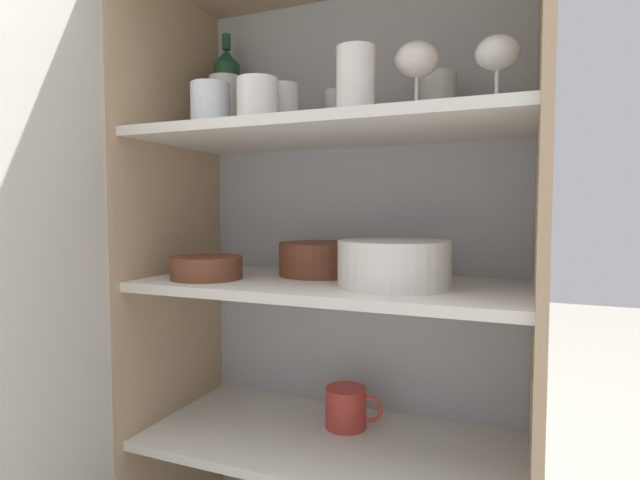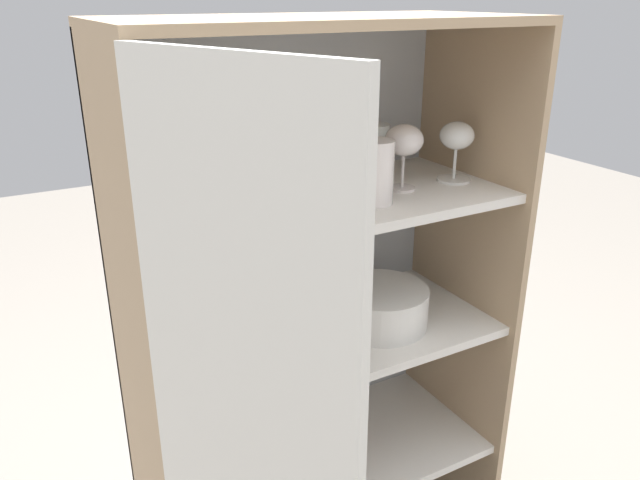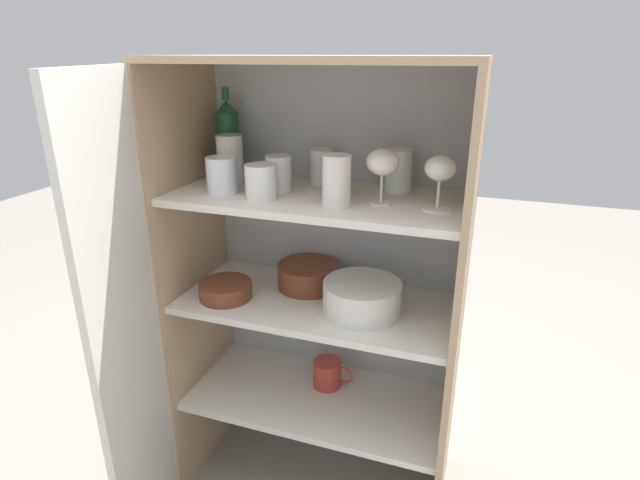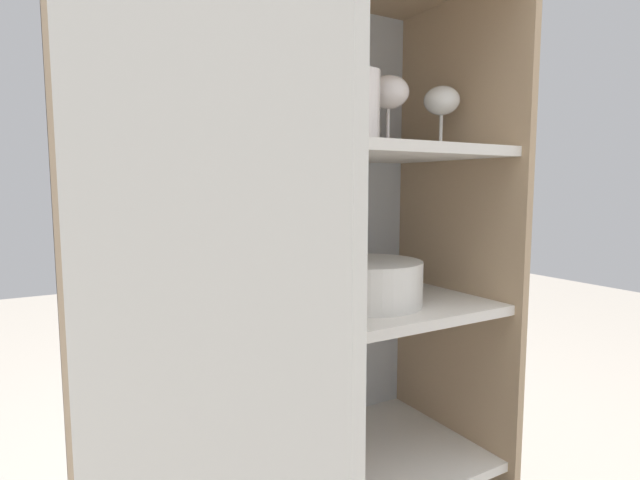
{
  "view_description": "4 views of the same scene",
  "coord_description": "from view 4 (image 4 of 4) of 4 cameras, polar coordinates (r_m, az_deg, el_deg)",
  "views": [
    {
      "loc": [
        0.38,
        -0.78,
        0.81
      ],
      "look_at": [
        -0.02,
        0.18,
        0.75
      ],
      "focal_mm": 28.0,
      "sensor_mm": 36.0,
      "label": 1
    },
    {
      "loc": [
        -0.59,
        -0.88,
        1.37
      ],
      "look_at": [
        0.01,
        0.2,
        0.88
      ],
      "focal_mm": 35.0,
      "sensor_mm": 36.0,
      "label": 2
    },
    {
      "loc": [
        0.43,
        -1.04,
        1.34
      ],
      "look_at": [
        0.02,
        0.17,
        0.86
      ],
      "focal_mm": 28.0,
      "sensor_mm": 36.0,
      "label": 3
    },
    {
      "loc": [
        -0.45,
        -0.65,
        0.9
      ],
      "look_at": [
        0.05,
        0.19,
        0.8
      ],
      "focal_mm": 28.0,
      "sensor_mm": 36.0,
      "label": 4
    }
  ],
  "objects": [
    {
      "name": "cupboard_door",
      "position": [
        0.52,
        -15.97,
        -22.37
      ],
      "size": [
        0.16,
        0.39,
        1.32
      ],
      "color": "silver",
      "rests_on": "ground_plane"
    },
    {
      "name": "tumbler_glass_2",
      "position": [
        0.83,
        -7.3,
        14.66
      ],
      "size": [
        0.08,
        0.08,
        0.09
      ],
      "color": "white",
      "rests_on": "shelf_board_upper"
    },
    {
      "name": "shelf_board_middle",
      "position": [
        0.98,
        -2.16,
        -8.6
      ],
      "size": [
        0.78,
        0.37,
        0.02
      ],
      "primitive_type": "cube",
      "color": "silver"
    },
    {
      "name": "tumbler_glass_4",
      "position": [
        1.05,
        -6.67,
        13.16
      ],
      "size": [
        0.07,
        0.07,
        0.1
      ],
      "color": "white",
      "rests_on": "shelf_board_upper"
    },
    {
      "name": "wine_bottle",
      "position": [
        0.98,
        -23.53,
        17.12
      ],
      "size": [
        0.07,
        0.07,
        0.27
      ],
      "color": "#194728",
      "rests_on": "shelf_board_upper"
    },
    {
      "name": "tumbler_glass_3",
      "position": [
        0.81,
        -16.42,
        14.94
      ],
      "size": [
        0.08,
        0.08,
        0.1
      ],
      "color": "white",
      "rests_on": "shelf_board_upper"
    },
    {
      "name": "tumbler_glass_1",
      "position": [
        0.93,
        4.6,
        14.89
      ],
      "size": [
        0.07,
        0.07,
        0.13
      ],
      "color": "silver",
      "rests_on": "shelf_board_upper"
    },
    {
      "name": "cupboard_side_left",
      "position": [
        0.87,
        -26.51,
        -10.82
      ],
      "size": [
        0.02,
        0.4,
        1.32
      ],
      "primitive_type": "cube",
      "color": "tan",
      "rests_on": "ground_plane"
    },
    {
      "name": "cupboard_back_panel",
      "position": [
        1.15,
        -6.72,
        -6.2
      ],
      "size": [
        0.82,
        0.02,
        1.32
      ],
      "primitive_type": "cube",
      "color": "#B2B7BC",
      "rests_on": "ground_plane"
    },
    {
      "name": "tumbler_glass_6",
      "position": [
        1.15,
        4.06,
        12.92
      ],
      "size": [
        0.08,
        0.08,
        0.12
      ],
      "color": "white",
      "rests_on": "shelf_board_upper"
    },
    {
      "name": "plate_stack_white",
      "position": [
        1.02,
        5.58,
        -4.86
      ],
      "size": [
        0.22,
        0.22,
        0.09
      ],
      "color": "silver",
      "rests_on": "shelf_board_middle"
    },
    {
      "name": "tumbler_glass_0",
      "position": [
        0.91,
        -8.8,
        14.08
      ],
      "size": [
        0.07,
        0.07,
        0.1
      ],
      "color": "white",
      "rests_on": "shelf_board_upper"
    },
    {
      "name": "wine_glass_1",
      "position": [
        1.13,
        13.72,
        14.75
      ],
      "size": [
        0.08,
        0.08,
        0.13
      ],
      "color": "white",
      "rests_on": "shelf_board_upper"
    },
    {
      "name": "coffee_mug_primary",
      "position": [
        1.14,
        -2.91,
        -21.54
      ],
      "size": [
        0.13,
        0.09,
        0.09
      ],
      "color": "#BC3D33",
      "rests_on": "shelf_board_lower"
    },
    {
      "name": "cupboard_side_right",
      "position": [
        1.22,
        14.83,
        -5.67
      ],
      "size": [
        0.02,
        0.4,
        1.32
      ],
      "primitive_type": "cube",
      "color": "tan",
      "rests_on": "ground_plane"
    },
    {
      "name": "tumbler_glass_7",
      "position": [
        0.91,
        -20.05,
        15.19
      ],
      "size": [
        0.08,
        0.08,
        0.14
      ],
      "color": "white",
      "rests_on": "shelf_board_upper"
    },
    {
      "name": "shelf_board_upper",
      "position": [
        0.95,
        -2.24,
        10.27
      ],
      "size": [
        0.78,
        0.37,
        0.02
      ],
      "primitive_type": "cube",
      "color": "silver"
    },
    {
      "name": "shelf_board_lower",
      "position": [
        1.12,
        -2.09,
        -25.53
      ],
      "size": [
        0.78,
        0.37,
        0.02
      ],
      "primitive_type": "cube",
      "color": "silver"
    },
    {
      "name": "mixing_bowl_large",
      "position": [
        1.02,
        -7.02,
        -5.2
      ],
      "size": [
        0.19,
        0.19,
        0.07
      ],
      "color": "brown",
      "rests_on": "shelf_board_middle"
    },
    {
      "name": "tumbler_glass_5",
      "position": [
        0.99,
        0.06,
        13.88
      ],
      "size": [
        0.06,
        0.06,
        0.11
      ],
      "color": "silver",
      "rests_on": "shelf_board_upper"
    },
    {
      "name": "wine_glass_0",
      "position": [
        1.04,
        7.83,
        16.12
      ],
      "size": [
        0.08,
        0.08,
        0.14
      ],
      "color": "silver",
      "rests_on": "shelf_board_upper"
    },
    {
      "name": "serving_bowl_small",
      "position": [
        0.82,
        -16.17,
        -9.17
      ],
      "size": [
        0.15,
        0.15,
        0.05
      ],
      "color": "brown",
      "rests_on": "shelf_board_middle"
    }
  ]
}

